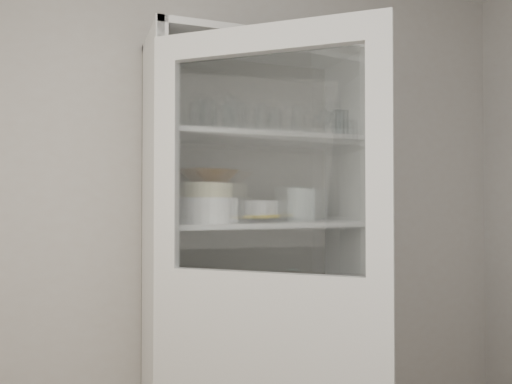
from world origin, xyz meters
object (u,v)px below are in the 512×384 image
object	(u,v)px
goblet_2	(273,124)
mug_teal	(292,294)
pantry_cabinet	(251,288)
grey_bowl_stack	(301,204)
goblet_3	(324,124)
mug_blue	(307,295)
white_ramekin	(261,208)
measuring_cups	(198,311)
goblet_0	(167,117)
teal_jar	(276,292)
cupboard_door	(265,335)
white_canister	(170,298)
plate_stack_back	(190,210)
cream_bowl	(209,190)
plate_stack_front	(209,210)
terracotta_bowl	(209,176)
yellow_trivet	(261,216)
goblet_1	(230,119)
glass_platter	(261,219)
mug_white	(333,298)

from	to	relation	value
goblet_2	mug_teal	world-z (taller)	goblet_2
pantry_cabinet	grey_bowl_stack	world-z (taller)	pantry_cabinet
goblet_3	mug_blue	size ratio (longest dim) A/B	1.49
goblet_2	white_ramekin	size ratio (longest dim) A/B	1.10
pantry_cabinet	measuring_cups	distance (m)	0.33
goblet_0	teal_jar	xyz separation A→B (m)	(0.52, -0.07, -0.83)
pantry_cabinet	mug_blue	xyz separation A→B (m)	(0.25, -0.10, -0.03)
cupboard_door	white_canister	bearing A→B (deg)	152.71
goblet_0	plate_stack_back	size ratio (longest dim) A/B	0.83
cream_bowl	white_canister	xyz separation A→B (m)	(-0.15, 0.12, -0.49)
plate_stack_front	terracotta_bowl	distance (m)	0.15
yellow_trivet	mug_blue	size ratio (longest dim) A/B	1.30
goblet_2	cream_bowl	distance (m)	0.55
goblet_1	white_ramekin	world-z (taller)	goblet_1
cream_bowl	glass_platter	world-z (taller)	cream_bowl
goblet_2	mug_blue	world-z (taller)	goblet_2
white_canister	cupboard_door	bearing A→B (deg)	-67.07
goblet_2	terracotta_bowl	xyz separation A→B (m)	(-0.39, -0.19, -0.28)
white_ramekin	measuring_cups	distance (m)	0.55
goblet_0	mug_white	distance (m)	1.14
pantry_cabinet	plate_stack_front	xyz separation A→B (m)	(-0.25, -0.13, 0.38)
cupboard_door	plate_stack_back	bearing A→B (deg)	141.95
glass_platter	measuring_cups	size ratio (longest dim) A/B	3.27
cream_bowl	mug_teal	xyz separation A→B (m)	(0.44, 0.09, -0.50)
cupboard_door	mug_blue	xyz separation A→B (m)	(0.40, 0.47, 0.04)
cream_bowl	glass_platter	bearing A→B (deg)	14.57
yellow_trivet	mug_teal	world-z (taller)	yellow_trivet
yellow_trivet	glass_platter	bearing A→B (deg)	0.00
pantry_cabinet	goblet_1	distance (m)	0.82
yellow_trivet	mug_blue	world-z (taller)	yellow_trivet
plate_stack_front	plate_stack_back	size ratio (longest dim) A/B	1.24
white_ramekin	cupboard_door	bearing A→B (deg)	-109.34
goblet_3	goblet_2	bearing A→B (deg)	173.20
goblet_0	white_ramekin	distance (m)	0.61
pantry_cabinet	cream_bowl	world-z (taller)	pantry_cabinet
mug_teal	teal_jar	distance (m)	0.08
pantry_cabinet	goblet_0	xyz separation A→B (m)	(-0.40, 0.03, 0.81)
terracotta_bowl	mug_blue	bearing A→B (deg)	3.50
pantry_cabinet	measuring_cups	xyz separation A→B (m)	(-0.30, -0.14, -0.06)
pantry_cabinet	white_canister	size ratio (longest dim) A/B	18.03
pantry_cabinet	mug_blue	world-z (taller)	pantry_cabinet
cupboard_door	goblet_0	distance (m)	1.09
goblet_0	white_ramekin	size ratio (longest dim) A/B	1.08
teal_jar	measuring_cups	size ratio (longest dim) A/B	1.06
plate_stack_back	white_ramekin	size ratio (longest dim) A/B	1.31
white_canister	goblet_0	bearing A→B (deg)	100.11
glass_platter	plate_stack_back	bearing A→B (deg)	159.60
plate_stack_back	teal_jar	distance (m)	0.58
goblet_1	goblet_3	distance (m)	0.51
cupboard_door	plate_stack_front	world-z (taller)	cupboard_door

